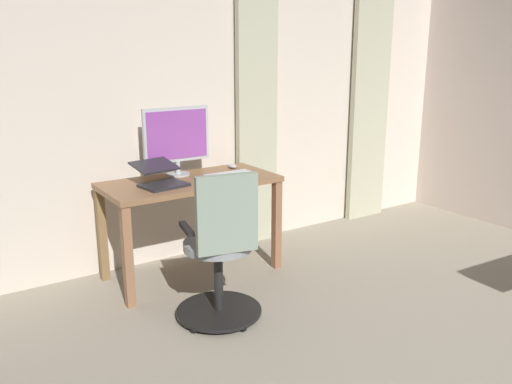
# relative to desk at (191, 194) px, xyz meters

# --- Properties ---
(back_room_partition) EXTENTS (5.70, 0.10, 2.77)m
(back_room_partition) POSITION_rel_desk_xyz_m (-0.26, -0.46, 0.74)
(back_room_partition) COLOR beige
(back_room_partition) RESTS_ON ground
(curtain_left_panel) EXTENTS (0.46, 0.06, 2.30)m
(curtain_left_panel) POSITION_rel_desk_xyz_m (-2.18, -0.35, 0.51)
(curtain_left_panel) COLOR #B9B99B
(curtain_left_panel) RESTS_ON ground
(curtain_right_panel) EXTENTS (0.39, 0.06, 2.30)m
(curtain_right_panel) POSITION_rel_desk_xyz_m (-0.83, -0.35, 0.51)
(curtain_right_panel) COLOR #B9B99B
(curtain_right_panel) RESTS_ON ground
(desk) EXTENTS (1.30, 0.61, 0.76)m
(desk) POSITION_rel_desk_xyz_m (0.00, 0.00, 0.00)
(desk) COLOR #896140
(desk) RESTS_ON ground
(office_chair) EXTENTS (0.56, 0.56, 1.00)m
(office_chair) POSITION_rel_desk_xyz_m (0.19, 0.79, -0.18)
(office_chair) COLOR black
(office_chair) RESTS_ON ground
(computer_monitor) EXTENTS (0.54, 0.18, 0.52)m
(computer_monitor) POSITION_rel_desk_xyz_m (0.01, -0.19, 0.41)
(computer_monitor) COLOR #B7BCC1
(computer_monitor) RESTS_ON desk
(computer_keyboard) EXTENTS (0.37, 0.13, 0.02)m
(computer_keyboard) POSITION_rel_desk_xyz_m (-0.30, 0.07, 0.12)
(computer_keyboard) COLOR silver
(computer_keyboard) RESTS_ON desk
(laptop) EXTENTS (0.35, 0.39, 0.16)m
(laptop) POSITION_rel_desk_xyz_m (0.26, 0.04, 0.17)
(laptop) COLOR #232328
(laptop) RESTS_ON desk
(computer_mouse) EXTENTS (0.06, 0.10, 0.04)m
(computer_mouse) POSITION_rel_desk_xyz_m (-0.47, -0.16, 0.13)
(computer_mouse) COLOR #B7BCC1
(computer_mouse) RESTS_ON desk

